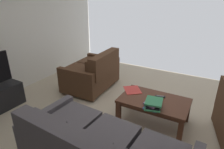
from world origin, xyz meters
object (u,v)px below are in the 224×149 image
book_stack (153,104)px  tv_remote (160,96)px  loose_magazine (132,90)px  loveseat_near (93,73)px  coffee_table (154,103)px

book_stack → tv_remote: (-0.01, -0.35, -0.05)m
loose_magazine → loveseat_near: bearing=-58.8°
book_stack → tv_remote: size_ratio=2.08×
loose_magazine → book_stack: bearing=105.2°
loveseat_near → book_stack: bearing=154.0°
loveseat_near → loose_magazine: (-1.09, 0.41, 0.05)m
tv_remote → coffee_table: bearing=65.3°
tv_remote → loveseat_near: bearing=-14.8°
book_stack → tv_remote: bearing=-91.4°
loveseat_near → tv_remote: 1.63m
book_stack → loveseat_near: bearing=-26.0°
book_stack → loose_magazine: book_stack is taller
coffee_table → book_stack: (-0.05, 0.22, 0.12)m
loveseat_near → loose_magazine: bearing=159.4°
coffee_table → tv_remote: (-0.06, -0.12, 0.07)m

